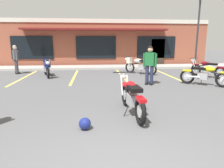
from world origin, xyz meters
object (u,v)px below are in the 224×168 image
Objects in this scene: person_in_black_shirt at (150,63)px; motorcycle_black_cruiser at (207,69)px; motorcycle_red_sportbike at (139,65)px; motorcycle_blue_standard at (205,75)px; helmet_on_pavement at (85,124)px; motorcycle_foreground_classic at (132,96)px; parking_lot_lamp_post at (199,23)px; person_near_building at (16,58)px; motorcycle_silver_naked at (46,67)px.

motorcycle_black_cruiser is at bearing 23.59° from person_in_black_shirt.
motorcycle_blue_standard is (2.07, -3.55, -0.07)m from motorcycle_red_sportbike.
person_in_black_shirt reaches higher than motorcycle_black_cruiser.
motorcycle_red_sportbike is at bearing 68.73° from helmet_on_pavement.
motorcycle_black_cruiser and motorcycle_blue_standard have the same top height.
motorcycle_blue_standard is 2.42m from person_in_black_shirt.
motorcycle_foreground_classic is at bearing -104.74° from motorcycle_red_sportbike.
motorcycle_black_cruiser is 4.35m from parking_lot_lamp_post.
person_in_black_shirt is (1.49, 3.53, 0.49)m from motorcycle_foreground_classic.
motorcycle_red_sportbike is 7.21m from person_near_building.
motorcycle_silver_naked is 1.22× the size of person_in_black_shirt.
motorcycle_black_cruiser is 0.97× the size of motorcycle_silver_naked.
motorcycle_black_cruiser is at bearing -6.90° from motorcycle_silver_naked.
parking_lot_lamp_post is (11.65, 1.06, 2.13)m from person_near_building.
person_near_building is at bearing 117.38° from helmet_on_pavement.
motorcycle_black_cruiser is 8.60m from motorcycle_silver_naked.
person_near_building is at bearing 168.06° from motorcycle_black_cruiser.
motorcycle_blue_standard is (3.82, 3.10, 0.00)m from motorcycle_foreground_classic.
person_near_building is at bearing 155.38° from motorcycle_blue_standard.
helmet_on_pavement is at bearing -62.62° from person_near_building.
motorcycle_blue_standard is at bearing -122.37° from motorcycle_black_cruiser.
motorcycle_black_cruiser is 8.66m from helmet_on_pavement.
motorcycle_silver_naked is 7.37m from helmet_on_pavement.
motorcycle_silver_naked is 5.60m from person_in_black_shirt.
motorcycle_blue_standard is at bearing -114.50° from parking_lot_lamp_post.
motorcycle_black_cruiser is 1.19× the size of person_near_building.
motorcycle_red_sportbike is at bearing -5.40° from person_near_building.
motorcycle_foreground_classic is 1.50m from helmet_on_pavement.
person_in_black_shirt reaches higher than helmet_on_pavement.
person_near_building is at bearing 174.60° from motorcycle_red_sportbike.
motorcycle_black_cruiser is 2.38m from motorcycle_blue_standard.
person_near_building is at bearing -174.80° from parking_lot_lamp_post.
motorcycle_red_sportbike and motorcycle_silver_naked have the same top height.
motorcycle_red_sportbike is at bearing 5.60° from motorcycle_silver_naked.
motorcycle_blue_standard is 6.72× the size of helmet_on_pavement.
motorcycle_red_sportbike is 3.16m from person_in_black_shirt.
person_in_black_shirt is 0.35× the size of parking_lot_lamp_post.
motorcycle_foreground_classic is 6.88m from motorcycle_red_sportbike.
parking_lot_lamp_post is (1.14, 3.28, 2.62)m from motorcycle_black_cruiser.
motorcycle_foreground_classic is at bearing -134.93° from motorcycle_black_cruiser.
parking_lot_lamp_post is at bearing 51.32° from helmet_on_pavement.
motorcycle_foreground_classic and motorcycle_red_sportbike have the same top height.
helmet_on_pavement is at bearing -143.69° from motorcycle_foreground_classic.
person_in_black_shirt is at bearing -156.41° from motorcycle_black_cruiser.
motorcycle_blue_standard is 0.37× the size of parking_lot_lamp_post.
person_in_black_shirt is at bearing -27.83° from motorcycle_silver_naked.
person_in_black_shirt is at bearing -94.77° from motorcycle_red_sportbike.
motorcycle_red_sportbike is at bearing 85.23° from person_in_black_shirt.
motorcycle_black_cruiser is at bearing 57.63° from motorcycle_blue_standard.
parking_lot_lamp_post reaches higher than motorcycle_blue_standard.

